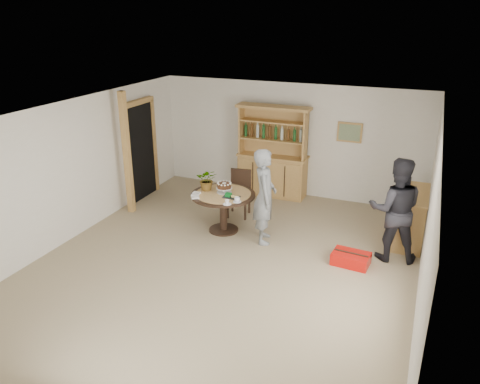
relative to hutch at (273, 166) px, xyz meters
name	(u,v)px	position (x,y,z in m)	size (l,w,h in m)	color
ground	(226,262)	(0.30, -3.24, -0.69)	(7.00, 7.00, 0.00)	tan
room_shell	(225,163)	(0.30, -3.23, 1.05)	(6.04, 7.04, 2.52)	white
doorway	(140,149)	(-2.63, -1.24, 0.42)	(0.13, 1.10, 2.18)	black
pine_post	(127,154)	(-2.40, -2.04, 0.56)	(0.12, 0.12, 2.50)	tan
hutch	(273,166)	(0.00, 0.00, 0.00)	(1.62, 0.54, 2.04)	tan
sideboard	(411,217)	(3.04, -1.24, -0.22)	(0.54, 1.26, 0.94)	tan
dining_table	(223,201)	(-0.24, -2.14, -0.08)	(1.20, 1.20, 0.76)	black
dining_chair	(240,190)	(-0.26, -1.31, -0.15)	(0.48, 0.48, 0.95)	black
birthday_cake	(224,186)	(-0.24, -2.09, 0.19)	(0.30, 0.30, 0.20)	white
flower_vase	(207,179)	(-0.59, -2.09, 0.28)	(0.38, 0.33, 0.42)	#3F7233
gift_tray	(231,196)	(-0.03, -2.26, 0.10)	(0.30, 0.20, 0.08)	black
coffee_cup_a	(237,200)	(0.16, -2.42, 0.11)	(0.15, 0.15, 0.09)	white
coffee_cup_b	(227,203)	(0.04, -2.59, 0.11)	(0.15, 0.15, 0.08)	white
napkins	(196,195)	(-0.65, -2.45, 0.09)	(0.24, 0.33, 0.03)	white
teen_boy	(265,196)	(0.61, -2.24, 0.18)	(0.63, 0.41, 1.73)	slate
adult_person	(395,210)	(2.80, -2.02, 0.20)	(0.86, 0.67, 1.78)	black
red_suitcase	(351,259)	(2.23, -2.50, -0.59)	(0.63, 0.45, 0.21)	red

